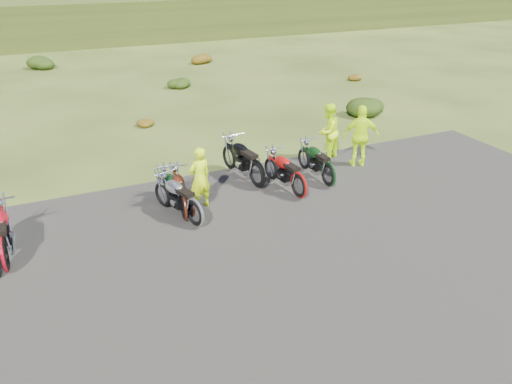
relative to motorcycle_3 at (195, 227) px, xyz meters
name	(u,v)px	position (x,y,z in m)	size (l,w,h in m)	color
ground	(249,238)	(0.98, -1.03, 0.00)	(300.00, 300.00, 0.00)	#2F4015
gravel_pad	(289,286)	(0.98, -3.03, 0.00)	(20.00, 12.00, 0.04)	black
hill_slope	(61,15)	(0.98, 48.97, 0.00)	(300.00, 46.00, 3.00)	#324316
shrub_3	(42,61)	(-2.32, 20.87, 0.46)	(1.56, 1.56, 0.92)	#1E370D
shrub_4	(143,121)	(0.58, 8.17, 0.23)	(0.77, 0.77, 0.45)	brown
shrub_5	(178,82)	(3.48, 13.47, 0.31)	(1.03, 1.03, 0.61)	#1E370D
shrub_6	(200,57)	(6.38, 18.77, 0.38)	(1.30, 1.30, 0.77)	brown
shrub_7	(367,103)	(9.28, 6.07, 0.46)	(1.56, 1.56, 0.92)	#1E370D
shrub_8	(352,76)	(12.18, 11.37, 0.23)	(0.77, 0.77, 0.45)	brown
motorcycle_1	(8,271)	(-4.14, -0.20, 0.00)	(2.17, 0.72, 1.13)	maroon
motorcycle_2	(185,215)	(-0.07, 0.66, 0.00)	(1.88, 0.63, 0.98)	black
motorcycle_3	(195,227)	(0.00, 0.00, 0.00)	(2.07, 0.69, 1.08)	#AEAEB3
motorcycle_4	(185,220)	(-0.14, 0.42, 0.00)	(1.97, 0.66, 1.03)	#4A190C
motorcycle_5	(257,188)	(2.27, 1.41, 0.00)	(2.30, 0.77, 1.21)	black
motorcycle_6	(298,198)	(3.02, 0.34, 0.00)	(2.05, 0.68, 1.07)	#9D0E0B
motorcycle_7	(327,187)	(4.13, 0.66, 0.00)	(2.02, 0.67, 1.06)	black
person_middle	(200,179)	(0.46, 0.91, 0.82)	(0.60, 0.39, 1.63)	#C7F40C
person_right_a	(328,133)	(5.19, 2.48, 0.90)	(0.87, 0.68, 1.80)	#C7F40C
person_right_b	(361,137)	(5.80, 1.58, 0.95)	(1.11, 0.46, 1.90)	#C7F40C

